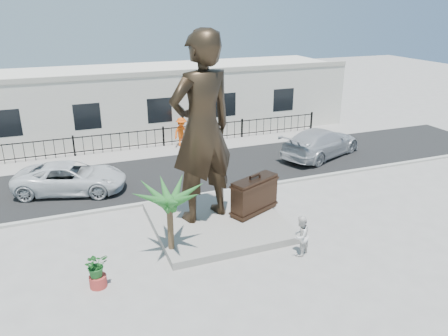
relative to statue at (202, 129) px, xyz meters
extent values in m
plane|color=#9E9991|center=(0.96, -1.91, -4.09)|extent=(100.00, 100.00, 0.00)
cube|color=black|center=(0.96, 6.09, -4.09)|extent=(40.00, 7.00, 0.01)
cube|color=#A5A399|center=(0.96, 2.59, -4.03)|extent=(40.00, 0.25, 0.12)
cube|color=#9E9991|center=(0.96, 10.09, -4.08)|extent=(40.00, 2.50, 0.02)
cube|color=gray|center=(0.46, -0.41, -3.94)|extent=(5.20, 5.20, 0.30)
cube|color=black|center=(0.96, 10.89, -3.49)|extent=(22.00, 0.10, 1.20)
cube|color=silver|center=(0.96, 15.09, -1.89)|extent=(28.00, 7.00, 4.40)
imported|color=#2D2216|center=(0.00, 0.00, 0.00)|extent=(3.14, 2.46, 7.58)
cube|color=black|center=(2.15, -0.39, -3.02)|extent=(2.29, 1.53, 1.54)
imported|color=silver|center=(2.49, -3.66, -3.31)|extent=(0.95, 0.90, 1.55)
imported|color=silver|center=(-4.99, 5.38, -3.35)|extent=(5.72, 3.85, 1.46)
imported|color=#ACADB1|center=(9.31, 5.57, -3.24)|extent=(6.22, 4.38, 1.67)
imported|color=#E7510C|center=(2.04, 10.42, -3.13)|extent=(1.41, 1.20, 1.89)
cylinder|color=#B1352F|center=(-4.63, -2.98, -3.89)|extent=(0.56, 0.56, 0.40)
imported|color=#1D5C22|center=(-4.63, -2.98, -3.27)|extent=(0.85, 0.76, 0.84)
camera|label=1|loc=(-5.12, -15.63, 4.61)|focal=35.00mm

